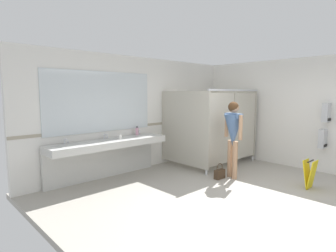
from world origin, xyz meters
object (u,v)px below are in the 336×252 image
at_px(soap_dispenser, 137,131).
at_px(paper_cup, 120,137).
at_px(wet_floor_sign, 310,174).
at_px(handbag, 220,174).
at_px(paper_towel_dispenser_upper, 327,113).
at_px(paper_towel_dispenser_lower, 323,138).
at_px(person_standing, 233,130).

xyz_separation_m(soap_dispenser, paper_cup, (-0.61, -0.21, -0.04)).
bearing_deg(wet_floor_sign, handbag, 115.57).
relative_size(paper_towel_dispenser_upper, wet_floor_sign, 0.77).
distance_m(paper_towel_dispenser_lower, soap_dispenser, 4.26).
distance_m(handbag, soap_dispenser, 2.10).
xyz_separation_m(paper_towel_dispenser_upper, handbag, (-2.06, 1.39, -1.28)).
height_order(paper_cup, wet_floor_sign, paper_cup).
xyz_separation_m(handbag, wet_floor_sign, (0.74, -1.55, 0.17)).
bearing_deg(wet_floor_sign, paper_cup, 126.68).
distance_m(handbag, wet_floor_sign, 1.73).
relative_size(paper_towel_dispenser_lower, soap_dispenser, 2.04).
relative_size(paper_towel_dispenser_upper, paper_towel_dispenser_lower, 1.00).
height_order(soap_dispenser, paper_cup, soap_dispenser).
distance_m(paper_towel_dispenser_upper, paper_towel_dispenser_lower, 0.59).
relative_size(paper_towel_dispenser_lower, paper_cup, 4.67).
bearing_deg(paper_towel_dispenser_upper, person_standing, 145.19).
relative_size(paper_towel_dispenser_lower, person_standing, 0.26).
distance_m(paper_towel_dispenser_lower, handbag, 2.56).
height_order(handbag, soap_dispenser, soap_dispenser).
distance_m(paper_towel_dispenser_lower, paper_cup, 4.57).
distance_m(soap_dispenser, paper_cup, 0.65).
xyz_separation_m(paper_towel_dispenser_lower, wet_floor_sign, (-1.31, -0.20, -0.52)).
bearing_deg(handbag, soap_dispenser, 118.09).
xyz_separation_m(paper_cup, wet_floor_sign, (2.26, -3.04, -0.61)).
distance_m(paper_towel_dispenser_upper, paper_cup, 4.62).
bearing_deg(soap_dispenser, paper_towel_dispenser_lower, -45.80).
bearing_deg(person_standing, wet_floor_sign, -71.16).
bearing_deg(handbag, paper_towel_dispenser_upper, -34.00).
bearing_deg(soap_dispenser, paper_cup, -160.69).
height_order(paper_towel_dispenser_upper, handbag, paper_towel_dispenser_upper).
xyz_separation_m(paper_towel_dispenser_upper, person_standing, (-1.80, 1.25, -0.35)).
height_order(paper_towel_dispenser_lower, wet_floor_sign, paper_towel_dispenser_lower).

